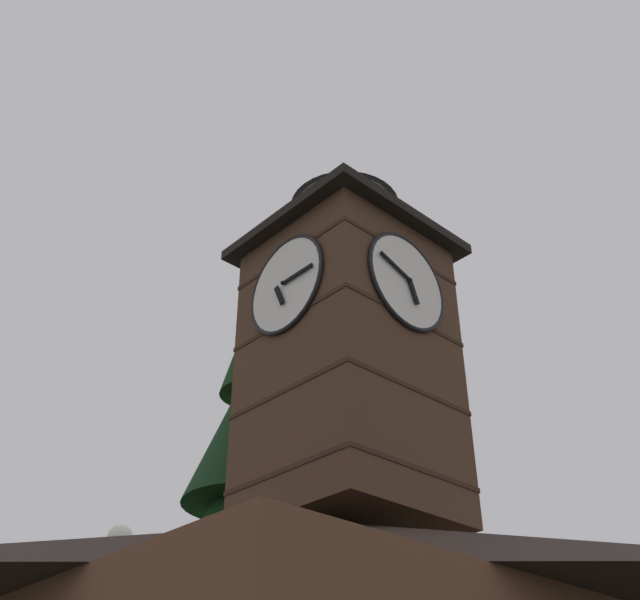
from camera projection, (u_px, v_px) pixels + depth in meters
name	position (u px, v px, depth m)	size (l,w,h in m)	color
clock_tower	(348.00, 343.00, 17.90)	(4.40, 4.40, 9.72)	#4C3323
pine_tree_behind	(247.00, 573.00, 19.76)	(6.90, 6.90, 15.38)	#473323
moon	(120.00, 538.00, 47.39)	(1.57, 1.57, 1.57)	silver
flying_bird_low	(372.00, 192.00, 25.79)	(0.37, 0.60, 0.15)	black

